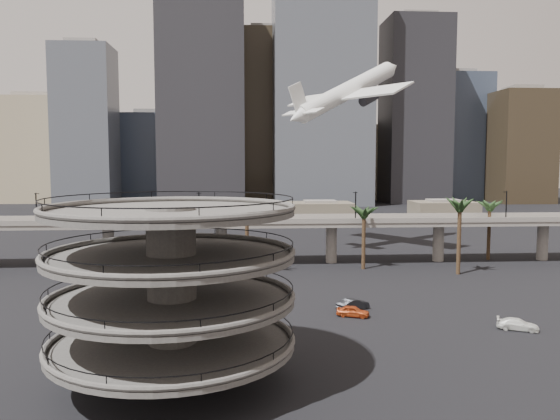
{
  "coord_description": "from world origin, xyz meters",
  "views": [
    {
      "loc": [
        -6.51,
        -52.6,
        20.25
      ],
      "look_at": [
        -1.15,
        28.0,
        13.08
      ],
      "focal_mm": 35.0,
      "sensor_mm": 36.0,
      "label": 1
    }
  ],
  "objects": [
    {
      "name": "overpass",
      "position": [
        0.0,
        55.0,
        7.34
      ],
      "size": [
        130.0,
        9.3,
        14.7
      ],
      "color": "slate",
      "rests_on": "ground"
    },
    {
      "name": "car_b",
      "position": [
        8.28,
        19.63,
        0.79
      ],
      "size": [
        5.0,
        3.81,
        1.58
      ],
      "primitive_type": "imported",
      "rotation": [
        0.0,
        0.0,
        2.08
      ],
      "color": "black",
      "rests_on": "ground"
    },
    {
      "name": "palm_trees",
      "position": [
        21.48,
        47.47,
        11.3
      ],
      "size": [
        54.4,
        18.4,
        14.0
      ],
      "color": "#49341F",
      "rests_on": "ground"
    },
    {
      "name": "car_c",
      "position": [
        26.4,
        9.61,
        0.69
      ],
      "size": [
        5.14,
        3.71,
        1.38
      ],
      "primitive_type": "imported",
      "rotation": [
        0.0,
        0.0,
        1.15
      ],
      "color": "white",
      "rests_on": "ground"
    },
    {
      "name": "skyline",
      "position": [
        15.11,
        217.09,
        42.15
      ],
      "size": [
        269.0,
        86.0,
        115.35
      ],
      "color": "gray",
      "rests_on": "ground"
    },
    {
      "name": "parking_ramp",
      "position": [
        -13.0,
        -4.0,
        9.84
      ],
      "size": [
        22.2,
        22.2,
        17.35
      ],
      "color": "#4A4745",
      "rests_on": "ground"
    },
    {
      "name": "airborne_jet",
      "position": [
        17.0,
        71.21,
        36.0
      ],
      "size": [
        31.31,
        30.4,
        18.48
      ],
      "rotation": [
        0.0,
        -0.41,
        0.62
      ],
      "color": "white",
      "rests_on": "ground"
    },
    {
      "name": "low_buildings",
      "position": [
        6.89,
        142.3,
        2.86
      ],
      "size": [
        135.0,
        27.5,
        6.8
      ],
      "color": "brown",
      "rests_on": "ground"
    },
    {
      "name": "car_a",
      "position": [
        7.66,
        16.51,
        0.73
      ],
      "size": [
        4.59,
        3.11,
        1.45
      ],
      "primitive_type": "imported",
      "rotation": [
        0.0,
        0.0,
        1.21
      ],
      "color": "#BE471B",
      "rests_on": "ground"
    },
    {
      "name": "ground",
      "position": [
        0.0,
        0.0,
        0.0
      ],
      "size": [
        700.0,
        700.0,
        0.0
      ],
      "primitive_type": "plane",
      "color": "black",
      "rests_on": "ground"
    }
  ]
}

